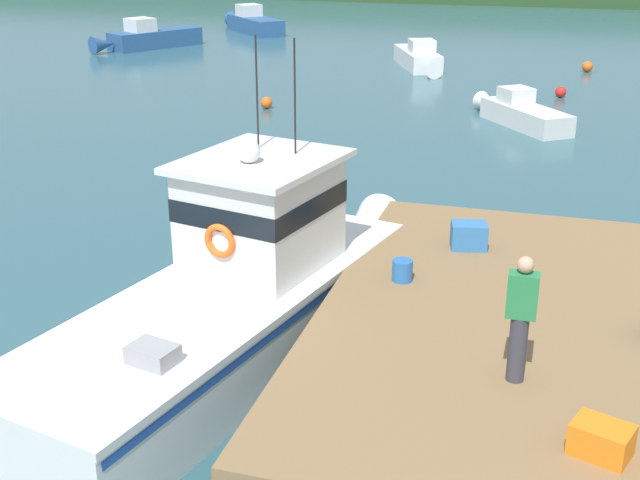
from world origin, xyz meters
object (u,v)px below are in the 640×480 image
object	(u,v)px
crate_single_far	(469,236)
moored_boat_outer_mooring	(148,38)
moored_boat_far_right	(520,113)
mooring_buoy_spare_mooring	(561,92)
moored_boat_near_channel	(419,58)
mooring_buoy_inshore	(587,67)
crate_stack_near_edge	(601,440)
bait_bucket	(402,270)
deckhand_by_the_boat	(521,317)
moored_boat_mid_harbor	(252,23)
main_fishing_boat	(241,289)
mooring_buoy_channel_marker	(267,103)

from	to	relation	value
crate_single_far	moored_boat_outer_mooring	bearing A→B (deg)	126.60
moored_boat_far_right	mooring_buoy_spare_mooring	size ratio (longest dim) A/B	10.12
moored_boat_near_channel	mooring_buoy_inshore	distance (m)	7.57
crate_stack_near_edge	moored_boat_outer_mooring	world-z (taller)	moored_boat_outer_mooring
crate_stack_near_edge	bait_bucket	world-z (taller)	crate_stack_near_edge
crate_stack_near_edge	moored_boat_near_channel	bearing A→B (deg)	103.35
deckhand_by_the_boat	moored_boat_far_right	world-z (taller)	deckhand_by_the_boat
crate_single_far	moored_boat_mid_harbor	bearing A→B (deg)	116.21
crate_stack_near_edge	main_fishing_boat	bearing A→B (deg)	148.94
bait_bucket	moored_boat_outer_mooring	bearing A→B (deg)	123.87
crate_stack_near_edge	moored_boat_mid_harbor	size ratio (longest dim) A/B	0.11
bait_bucket	deckhand_by_the_boat	distance (m)	3.25
crate_stack_near_edge	moored_boat_near_channel	world-z (taller)	crate_stack_near_edge
crate_stack_near_edge	bait_bucket	xyz separation A→B (m)	(-2.87, 3.84, -0.01)
bait_bucket	crate_single_far	bearing A→B (deg)	63.65
crate_stack_near_edge	mooring_buoy_inshore	bearing A→B (deg)	89.56
crate_single_far	mooring_buoy_channel_marker	bearing A→B (deg)	121.45
mooring_buoy_spare_mooring	bait_bucket	bearing A→B (deg)	-95.50
main_fishing_boat	crate_stack_near_edge	size ratio (longest dim) A/B	16.60
moored_boat_mid_harbor	moored_boat_far_right	size ratio (longest dim) A/B	1.25
moored_boat_near_channel	mooring_buoy_inshore	size ratio (longest dim) A/B	11.24
main_fishing_boat	moored_boat_outer_mooring	bearing A→B (deg)	119.85
bait_bucket	mooring_buoy_inshore	xyz separation A→B (m)	(3.11, 27.84, -1.13)
moored_boat_outer_mooring	mooring_buoy_spare_mooring	world-z (taller)	moored_boat_outer_mooring
crate_single_far	moored_boat_near_channel	bearing A→B (deg)	101.74
mooring_buoy_channel_marker	moored_boat_near_channel	bearing A→B (deg)	69.41
main_fishing_boat	deckhand_by_the_boat	world-z (taller)	main_fishing_boat
moored_boat_outer_mooring	mooring_buoy_inshore	world-z (taller)	moored_boat_outer_mooring
moored_boat_outer_mooring	moored_boat_near_channel	bearing A→B (deg)	-8.55
deckhand_by_the_boat	mooring_buoy_spare_mooring	xyz separation A→B (m)	(0.18, 24.08, -1.85)
moored_boat_far_right	mooring_buoy_inshore	bearing A→B (deg)	78.70
mooring_buoy_inshore	mooring_buoy_spare_mooring	xyz separation A→B (m)	(-1.04, -6.30, -0.03)
deckhand_by_the_boat	moored_boat_far_right	xyz separation A→B (m)	(-1.06, 18.99, -1.65)
mooring_buoy_inshore	mooring_buoy_spare_mooring	distance (m)	6.38
crate_stack_near_edge	moored_boat_near_channel	xyz separation A→B (m)	(-7.23, 30.46, -0.91)
bait_bucket	moored_boat_outer_mooring	world-z (taller)	moored_boat_outer_mooring
crate_stack_near_edge	mooring_buoy_spare_mooring	xyz separation A→B (m)	(-0.79, 25.38, -1.17)
crate_single_far	mooring_buoy_spare_mooring	distance (m)	19.95
crate_single_far	moored_boat_outer_mooring	xyz separation A→B (m)	(-20.21, 27.21, -0.87)
moored_boat_near_channel	moored_boat_outer_mooring	size ratio (longest dim) A/B	0.88
moored_boat_near_channel	moored_boat_far_right	xyz separation A→B (m)	(5.19, -10.17, -0.06)
crate_stack_near_edge	moored_boat_outer_mooring	size ratio (longest dim) A/B	0.10
bait_bucket	mooring_buoy_spare_mooring	xyz separation A→B (m)	(2.08, 21.54, -1.16)
deckhand_by_the_boat	bait_bucket	bearing A→B (deg)	126.78
moored_boat_near_channel	mooring_buoy_channel_marker	bearing A→B (deg)	-110.59
crate_single_far	moored_boat_outer_mooring	world-z (taller)	crate_single_far
main_fishing_boat	moored_boat_near_channel	world-z (taller)	main_fishing_boat
main_fishing_boat	moored_boat_outer_mooring	size ratio (longest dim) A/B	1.63
crate_stack_near_edge	mooring_buoy_spare_mooring	bearing A→B (deg)	91.79
moored_boat_near_channel	bait_bucket	bearing A→B (deg)	-80.70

